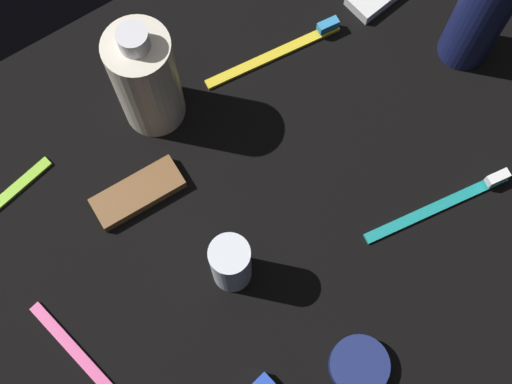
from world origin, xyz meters
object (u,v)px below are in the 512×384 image
object	(u,v)px
bodywash_bottle	(146,79)
toothbrush_pink	(95,374)
toothbrush_yellow	(281,50)
deodorant_stick	(231,264)
cream_tin_left	(359,366)
snack_bar_brown	(138,193)
lotion_bottle	(487,4)
toothbrush_teal	(446,202)

from	to	relation	value
bodywash_bottle	toothbrush_pink	world-z (taller)	bodywash_bottle
toothbrush_yellow	deodorant_stick	bearing A→B (deg)	44.88
toothbrush_yellow	cream_tin_left	bearing A→B (deg)	68.16
snack_bar_brown	deodorant_stick	bearing A→B (deg)	108.39
deodorant_stick	toothbrush_yellow	xyz separation A→B (cm)	(-19.83, -19.75, -4.14)
lotion_bottle	deodorant_stick	bearing A→B (deg)	11.62
toothbrush_teal	toothbrush_yellow	bearing A→B (deg)	-80.08
cream_tin_left	deodorant_stick	bearing A→B (deg)	-70.14
deodorant_stick	bodywash_bottle	bearing A→B (deg)	-98.11
deodorant_stick	toothbrush_teal	world-z (taller)	deodorant_stick
toothbrush_yellow	cream_tin_left	distance (cm)	38.12
cream_tin_left	snack_bar_brown	bearing A→B (deg)	-71.62
lotion_bottle	bodywash_bottle	size ratio (longest dim) A/B	1.29
toothbrush_pink	snack_bar_brown	bearing A→B (deg)	-133.20
toothbrush_pink	toothbrush_teal	size ratio (longest dim) A/B	0.99
toothbrush_teal	cream_tin_left	world-z (taller)	toothbrush_teal
bodywash_bottle	deodorant_stick	bearing A→B (deg)	81.89
toothbrush_pink	snack_bar_brown	xyz separation A→B (cm)	(-13.73, -14.62, 0.14)
lotion_bottle	toothbrush_teal	xyz separation A→B (cm)	(14.07, 14.50, -9.10)
lotion_bottle	cream_tin_left	bearing A→B (deg)	35.63
toothbrush_teal	cream_tin_left	xyz separation A→B (cm)	(18.79, 9.05, 0.31)
toothbrush_yellow	cream_tin_left	xyz separation A→B (cm)	(14.18, 35.38, 0.31)
lotion_bottle	deodorant_stick	xyz separation A→B (cm)	(38.51, 7.92, -4.96)
toothbrush_teal	snack_bar_brown	xyz separation A→B (cm)	(28.44, -20.02, 0.14)
bodywash_bottle	snack_bar_brown	xyz separation A→B (cm)	(7.09, 8.18, -6.85)
bodywash_bottle	deodorant_stick	world-z (taller)	bodywash_bottle
lotion_bottle	toothbrush_yellow	world-z (taller)	lotion_bottle
bodywash_bottle	snack_bar_brown	bearing A→B (deg)	49.09
toothbrush_pink	toothbrush_teal	distance (cm)	42.52
bodywash_bottle	toothbrush_pink	size ratio (longest dim) A/B	0.95
lotion_bottle	toothbrush_teal	distance (cm)	22.16
deodorant_stick	cream_tin_left	distance (cm)	17.06
deodorant_stick	toothbrush_pink	world-z (taller)	deodorant_stick
toothbrush_teal	toothbrush_yellow	distance (cm)	26.73
lotion_bottle	deodorant_stick	distance (cm)	39.62
lotion_bottle	snack_bar_brown	world-z (taller)	lotion_bottle
toothbrush_pink	cream_tin_left	size ratio (longest dim) A/B	2.85
cream_tin_left	toothbrush_yellow	bearing A→B (deg)	-111.84
toothbrush_yellow	bodywash_bottle	bearing A→B (deg)	-6.36
toothbrush_pink	toothbrush_yellow	distance (cm)	43.01
toothbrush_teal	cream_tin_left	size ratio (longest dim) A/B	2.86
toothbrush_yellow	cream_tin_left	world-z (taller)	toothbrush_yellow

